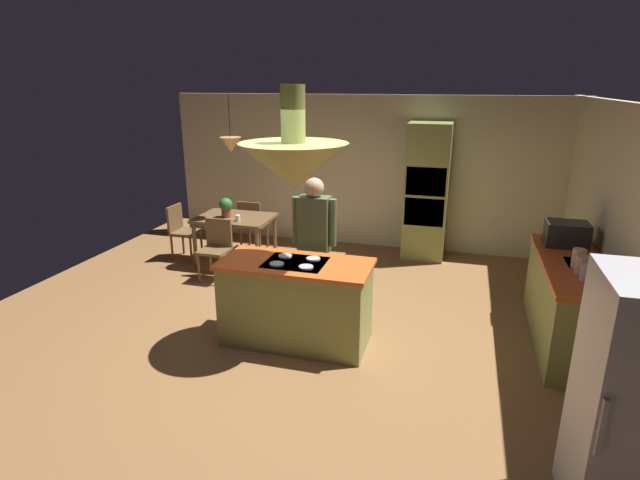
# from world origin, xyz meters

# --- Properties ---
(ground) EXTENTS (8.16, 8.16, 0.00)m
(ground) POSITION_xyz_m (0.00, 0.00, 0.00)
(ground) COLOR olive
(wall_back) EXTENTS (6.80, 0.10, 2.55)m
(wall_back) POSITION_xyz_m (0.00, 3.45, 1.27)
(wall_back) COLOR beige
(wall_back) RESTS_ON ground
(wall_right) EXTENTS (0.10, 7.20, 2.55)m
(wall_right) POSITION_xyz_m (3.25, 0.40, 1.27)
(wall_right) COLOR beige
(wall_right) RESTS_ON ground
(kitchen_island) EXTENTS (1.62, 0.76, 0.95)m
(kitchen_island) POSITION_xyz_m (0.00, -0.20, 0.47)
(kitchen_island) COLOR #8C934C
(kitchen_island) RESTS_ON ground
(counter_run_right) EXTENTS (0.73, 2.04, 0.93)m
(counter_run_right) POSITION_xyz_m (2.84, 0.60, 0.47)
(counter_run_right) COLOR #8C934C
(counter_run_right) RESTS_ON ground
(oven_tower) EXTENTS (0.66, 0.62, 2.16)m
(oven_tower) POSITION_xyz_m (1.10, 3.04, 1.08)
(oven_tower) COLOR #8C934C
(oven_tower) RESTS_ON ground
(dining_table) EXTENTS (1.15, 0.84, 0.76)m
(dining_table) POSITION_xyz_m (-1.70, 1.90, 0.66)
(dining_table) COLOR brown
(dining_table) RESTS_ON ground
(person_at_island) EXTENTS (0.53, 0.23, 1.71)m
(person_at_island) POSITION_xyz_m (0.02, 0.45, 0.99)
(person_at_island) COLOR tan
(person_at_island) RESTS_ON ground
(range_hood) EXTENTS (1.10, 1.10, 1.00)m
(range_hood) POSITION_xyz_m (0.00, -0.20, 1.98)
(range_hood) COLOR #8C934C
(pendant_light_over_table) EXTENTS (0.32, 0.32, 0.82)m
(pendant_light_over_table) POSITION_xyz_m (-1.70, 1.90, 1.86)
(pendant_light_over_table) COLOR #E0B266
(chair_facing_island) EXTENTS (0.40, 0.40, 0.87)m
(chair_facing_island) POSITION_xyz_m (-1.70, 1.26, 0.50)
(chair_facing_island) COLOR brown
(chair_facing_island) RESTS_ON ground
(chair_by_back_wall) EXTENTS (0.40, 0.40, 0.87)m
(chair_by_back_wall) POSITION_xyz_m (-1.70, 2.54, 0.50)
(chair_by_back_wall) COLOR brown
(chair_by_back_wall) RESTS_ON ground
(chair_at_corner) EXTENTS (0.40, 0.40, 0.87)m
(chair_at_corner) POSITION_xyz_m (-2.65, 1.90, 0.50)
(chair_at_corner) COLOR brown
(chair_at_corner) RESTS_ON ground
(potted_plant_on_table) EXTENTS (0.20, 0.20, 0.30)m
(potted_plant_on_table) POSITION_xyz_m (-1.81, 1.85, 0.93)
(potted_plant_on_table) COLOR #99382D
(potted_plant_on_table) RESTS_ON dining_table
(cup_on_table) EXTENTS (0.07, 0.07, 0.09)m
(cup_on_table) POSITION_xyz_m (-1.55, 1.69, 0.81)
(cup_on_table) COLOR white
(cup_on_table) RESTS_ON dining_table
(canister_flour) EXTENTS (0.10, 0.10, 0.16)m
(canister_flour) POSITION_xyz_m (2.84, 0.10, 1.01)
(canister_flour) COLOR silver
(canister_flour) RESTS_ON counter_run_right
(canister_sugar) EXTENTS (0.13, 0.13, 0.18)m
(canister_sugar) POSITION_xyz_m (2.84, 0.28, 1.02)
(canister_sugar) COLOR #E0B78C
(canister_sugar) RESTS_ON counter_run_right
(canister_tea) EXTENTS (0.13, 0.13, 0.20)m
(canister_tea) POSITION_xyz_m (2.84, 0.46, 1.03)
(canister_tea) COLOR #E0B78C
(canister_tea) RESTS_ON counter_run_right
(microwave_on_counter) EXTENTS (0.46, 0.36, 0.28)m
(microwave_on_counter) POSITION_xyz_m (2.84, 1.20, 1.07)
(microwave_on_counter) COLOR #232326
(microwave_on_counter) RESTS_ON counter_run_right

